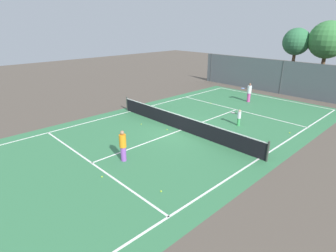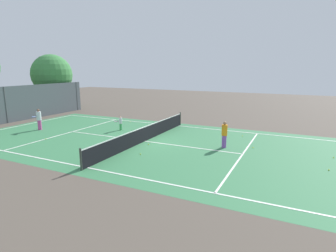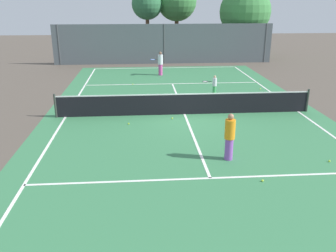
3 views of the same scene
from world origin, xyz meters
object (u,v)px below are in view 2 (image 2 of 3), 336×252
(player_1, at_px, (120,123))
(tennis_ball_3, at_px, (130,122))
(tennis_ball_1, at_px, (329,170))
(tennis_ball_2, at_px, (334,157))
(tennis_ball_6, at_px, (253,147))
(player_2, at_px, (224,134))
(tennis_ball_4, at_px, (149,144))
(tennis_ball_0, at_px, (46,139))
(tennis_ball_7, at_px, (140,154))
(player_0, at_px, (39,119))
(tennis_ball_5, at_px, (242,136))

(player_1, bearing_deg, tennis_ball_3, 19.82)
(tennis_ball_1, xyz_separation_m, tennis_ball_2, (2.24, -0.38, 0.00))
(tennis_ball_6, bearing_deg, player_1, 86.92)
(player_2, relative_size, tennis_ball_4, 24.47)
(tennis_ball_0, bearing_deg, tennis_ball_7, -90.62)
(player_0, height_order, tennis_ball_1, player_0)
(player_1, bearing_deg, tennis_ball_5, -76.74)
(player_0, distance_m, tennis_ball_7, 10.67)
(player_0, bearing_deg, tennis_ball_2, -84.19)
(player_0, relative_size, player_2, 1.02)
(tennis_ball_6, distance_m, tennis_ball_7, 6.85)
(player_2, relative_size, tennis_ball_7, 24.47)
(player_0, bearing_deg, tennis_ball_0, -123.43)
(player_0, height_order, tennis_ball_7, player_0)
(tennis_ball_0, relative_size, tennis_ball_6, 1.00)
(tennis_ball_2, height_order, tennis_ball_7, same)
(tennis_ball_1, xyz_separation_m, tennis_ball_5, (4.97, 5.01, 0.00))
(tennis_ball_2, relative_size, tennis_ball_5, 1.00)
(player_1, xyz_separation_m, player_2, (-1.19, -8.51, 0.24))
(player_2, distance_m, tennis_ball_3, 10.54)
(player_0, height_order, tennis_ball_5, player_0)
(tennis_ball_0, xyz_separation_m, tennis_ball_2, (3.95, -17.29, 0.00))
(tennis_ball_3, bearing_deg, tennis_ball_7, -143.20)
(tennis_ball_0, bearing_deg, tennis_ball_6, -72.91)
(tennis_ball_2, xyz_separation_m, tennis_ball_7, (-4.04, 9.72, 0.00))
(tennis_ball_0, height_order, tennis_ball_3, same)
(tennis_ball_4, bearing_deg, player_0, 89.79)
(player_1, bearing_deg, tennis_ball_7, -134.89)
(player_0, xyz_separation_m, player_1, (2.66, -5.79, -0.26))
(tennis_ball_2, height_order, tennis_ball_4, same)
(tennis_ball_2, relative_size, tennis_ball_4, 1.00)
(player_2, relative_size, tennis_ball_6, 24.47)
(tennis_ball_4, bearing_deg, tennis_ball_3, 41.95)
(tennis_ball_2, bearing_deg, player_0, 95.81)
(tennis_ball_1, distance_m, tennis_ball_7, 9.51)
(player_1, bearing_deg, tennis_ball_1, -101.51)
(tennis_ball_3, height_order, tennis_ball_4, same)
(tennis_ball_0, bearing_deg, tennis_ball_3, -13.38)
(tennis_ball_1, height_order, tennis_ball_7, same)
(tennis_ball_2, relative_size, tennis_ball_3, 1.00)
(tennis_ball_1, xyz_separation_m, tennis_ball_3, (5.91, 15.10, 0.00))
(player_1, distance_m, tennis_ball_6, 10.18)
(player_0, relative_size, tennis_ball_0, 24.95)
(tennis_ball_5, bearing_deg, tennis_ball_2, -116.83)
(tennis_ball_5, bearing_deg, tennis_ball_6, -156.52)
(player_1, bearing_deg, tennis_ball_6, -93.08)
(player_1, bearing_deg, player_0, 114.67)
(player_0, bearing_deg, tennis_ball_5, -72.09)
(tennis_ball_3, height_order, tennis_ball_6, same)
(player_1, height_order, player_2, player_2)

